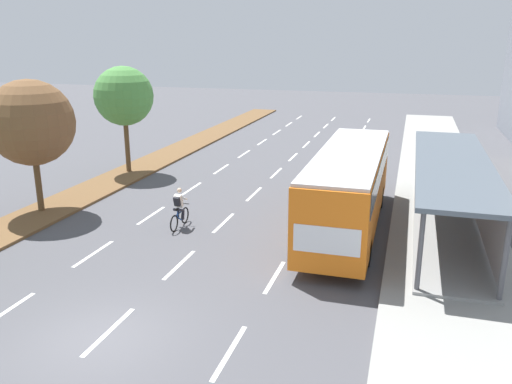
% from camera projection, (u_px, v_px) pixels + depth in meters
% --- Properties ---
extents(ground_plane, '(140.00, 140.00, 0.00)m').
position_uv_depth(ground_plane, '(102.00, 338.00, 13.99)').
color(ground_plane, '#4C4C51').
extents(median_strip, '(2.60, 52.00, 0.12)m').
position_uv_depth(median_strip, '(160.00, 159.00, 34.64)').
color(median_strip, brown).
rests_on(median_strip, ground).
extents(sidewalk_right, '(4.50, 52.00, 0.15)m').
position_uv_depth(sidewalk_right, '(438.00, 178.00, 29.83)').
color(sidewalk_right, gray).
rests_on(sidewalk_right, ground).
extents(lane_divider_left, '(0.14, 48.53, 0.01)m').
position_uv_depth(lane_divider_left, '(221.00, 169.00, 32.20)').
color(lane_divider_left, white).
rests_on(lane_divider_left, ground).
extents(lane_divider_center, '(0.14, 48.53, 0.01)m').
position_uv_depth(lane_divider_center, '(276.00, 173.00, 31.25)').
color(lane_divider_center, white).
rests_on(lane_divider_center, ground).
extents(lane_divider_right, '(0.14, 48.53, 0.01)m').
position_uv_depth(lane_divider_right, '(335.00, 177.00, 30.29)').
color(lane_divider_right, white).
rests_on(lane_divider_right, ground).
extents(bus_shelter, '(2.90, 13.73, 2.86)m').
position_uv_depth(bus_shelter, '(458.00, 188.00, 21.27)').
color(bus_shelter, gray).
rests_on(bus_shelter, sidewalk_right).
extents(bus, '(2.54, 11.29, 3.37)m').
position_uv_depth(bus, '(349.00, 182.00, 21.41)').
color(bus, orange).
rests_on(bus, ground).
extents(cyclist, '(0.46, 1.82, 1.71)m').
position_uv_depth(cyclist, '(179.00, 210.00, 22.03)').
color(cyclist, black).
rests_on(cyclist, ground).
extents(median_tree_second, '(3.79, 3.79, 5.95)m').
position_uv_depth(median_tree_second, '(31.00, 123.00, 22.96)').
color(median_tree_second, brown).
rests_on(median_tree_second, median_strip).
extents(median_tree_third, '(3.39, 3.39, 6.14)m').
position_uv_depth(median_tree_third, '(124.00, 96.00, 30.00)').
color(median_tree_third, brown).
rests_on(median_tree_third, median_strip).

